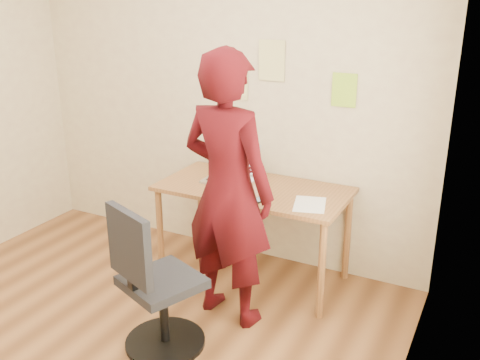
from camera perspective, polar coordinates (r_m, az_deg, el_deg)
The scene contains 10 objects.
room at distance 2.96m, azimuth -18.91°, elevation 3.55°, with size 3.58×3.58×2.78m.
desk at distance 3.98m, azimuth 1.45°, elevation -1.94°, with size 1.40×0.70×0.74m.
laptop at distance 4.09m, azimuth -0.90°, elevation 0.77°, with size 0.37×0.33×0.26m.
paper_sheet at distance 3.67m, azimuth 7.45°, elevation -2.59°, with size 0.21×0.30×0.00m, color white.
phone at distance 3.71m, azimuth 2.15°, elevation -2.07°, with size 0.09×0.14×0.01m.
wall_note_left at distance 4.23m, azimuth -0.49°, elevation 10.64°, with size 0.21×0.00×0.30m, color #DBD383.
wall_note_mid at distance 4.07m, azimuth 3.39°, elevation 12.61°, with size 0.21×0.00×0.30m, color #DBD383.
wall_note_right at distance 3.91m, azimuth 11.05°, elevation 9.39°, with size 0.18×0.00×0.24m, color #9FD42F.
office_chair at distance 3.32m, azimuth -9.20°, elevation -11.51°, with size 0.55×0.56×0.97m.
person at distance 3.41m, azimuth -1.32°, elevation -1.13°, with size 0.66×0.43×1.81m, color #3E080C.
Camera 1 is at (2.08, -1.96, 2.11)m, focal length 40.00 mm.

